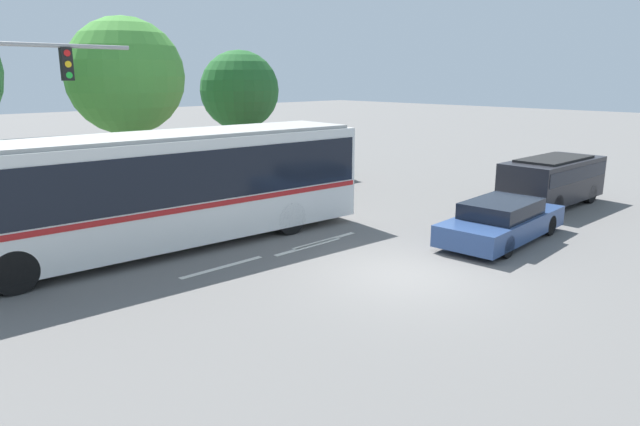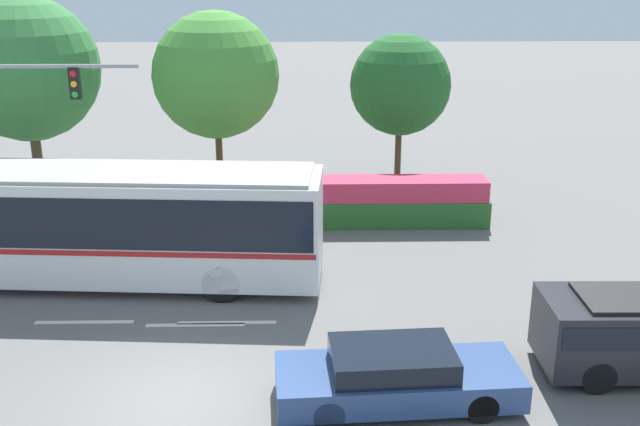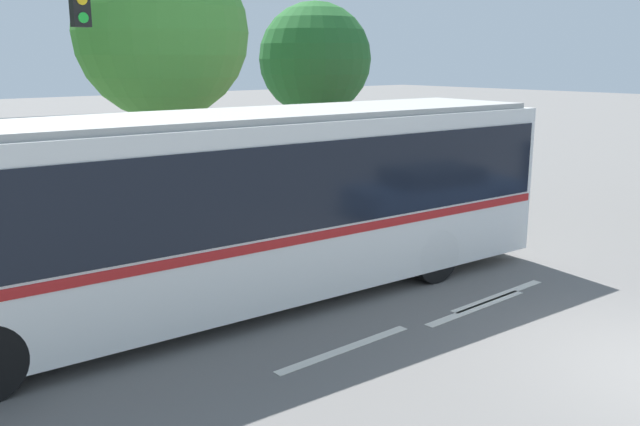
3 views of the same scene
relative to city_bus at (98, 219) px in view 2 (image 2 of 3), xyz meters
name	(u,v)px [view 2 (image 2 of 3)]	position (x,y,z in m)	size (l,w,h in m)	color
ground_plane	(179,399)	(2.98, -5.95, -1.80)	(140.00, 140.00, 0.00)	slate
city_bus	(98,219)	(0.00, 0.00, 0.00)	(12.11, 3.36, 3.15)	silver
sedan_foreground	(396,376)	(7.33, -6.13, -1.22)	(4.91, 2.11, 1.20)	navy
flowering_hedge	(369,202)	(7.67, 4.53, -1.03)	(7.88, 1.24, 1.57)	#286028
street_tree_left	(26,69)	(-4.13, 7.45, 2.99)	(5.05, 5.05, 7.32)	brown
street_tree_centre	(216,75)	(2.50, 6.97, 2.83)	(4.37, 4.37, 6.82)	brown
street_tree_right	(400,85)	(9.13, 8.88, 2.17)	(3.77, 3.77, 5.86)	brown
lane_stripe_near	(84,322)	(0.14, -2.51, -1.79)	(2.40, 0.16, 0.01)	silver
lane_stripe_mid	(227,323)	(3.63, -2.61, -1.79)	(2.40, 0.16, 0.01)	silver
lane_stripe_far	(195,325)	(2.88, -2.72, -1.79)	(2.40, 0.16, 0.01)	silver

